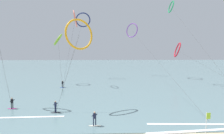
% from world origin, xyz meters
% --- Properties ---
extents(sea_water, '(400.00, 200.00, 0.08)m').
position_xyz_m(sea_water, '(0.00, 104.88, 0.04)').
color(sea_water, slate).
rests_on(sea_water, ground).
extents(surfer_charcoal, '(1.40, 0.73, 1.70)m').
position_xyz_m(surfer_charcoal, '(-8.16, 12.36, 0.82)').
color(surfer_charcoal, black).
rests_on(surfer_charcoal, ground).
extents(surfer_cobalt, '(1.40, 0.72, 1.70)m').
position_xyz_m(surfer_cobalt, '(-11.27, 32.58, 0.82)').
color(surfer_cobalt, '#2647B7').
rests_on(surfer_cobalt, ground).
extents(surfer_magenta, '(1.40, 0.67, 1.70)m').
position_xyz_m(surfer_magenta, '(-15.07, 14.62, 0.82)').
color(surfer_magenta, '#CC288E').
rests_on(surfer_magenta, ground).
extents(surfer_ivory, '(1.40, 0.70, 1.70)m').
position_xyz_m(surfer_ivory, '(-2.51, 7.10, 0.82)').
color(surfer_ivory, silver).
rests_on(surfer_ivory, ground).
extents(kite_amber, '(5.26, 3.62, 13.37)m').
position_xyz_m(kite_amber, '(-4.99, 14.22, 11.07)').
color(kite_amber, orange).
rests_on(kite_amber, ground).
extents(kite_navy, '(5.61, 20.63, 21.38)m').
position_xyz_m(kite_navy, '(-8.19, 51.85, 19.04)').
color(kite_navy, navy).
rests_on(kite_navy, ground).
extents(kite_crimson, '(3.07, 41.54, 11.71)m').
position_xyz_m(kite_crimson, '(22.36, 49.09, 9.24)').
color(kite_crimson, red).
rests_on(kite_crimson, ground).
extents(kite_violet, '(4.60, 53.30, 19.14)m').
position_xyz_m(kite_violet, '(8.88, 58.67, 16.46)').
color(kite_violet, purple).
rests_on(kite_violet, ground).
extents(kite_coral, '(3.56, 5.73, 18.97)m').
position_xyz_m(kite_coral, '(-8.57, 36.06, 16.81)').
color(kite_coral, '#EA7260').
rests_on(kite_coral, ground).
extents(kite_emerald, '(1.57, 32.65, 22.12)m').
position_xyz_m(kite_emerald, '(16.41, 38.25, 20.42)').
color(kite_emerald, '#199351').
rests_on(kite_emerald, ground).
extents(kite_lime, '(3.77, 8.26, 13.41)m').
position_xyz_m(kite_lime, '(-13.54, 38.82, 11.80)').
color(kite_lime, '#8CC62D').
rests_on(kite_lime, ground).
extents(beach_flag, '(0.47, 0.13, 2.74)m').
position_xyz_m(beach_flag, '(8.46, 3.09, 1.82)').
color(beach_flag, silver).
rests_on(beach_flag, ground).
extents(wave_crest_near, '(15.04, 1.95, 0.12)m').
position_xyz_m(wave_crest_near, '(10.41, 5.34, 0.06)').
color(wave_crest_near, white).
rests_on(wave_crest_near, ground).
extents(wave_crest_far, '(13.12, 0.91, 0.12)m').
position_xyz_m(wave_crest_far, '(-13.19, 10.45, 0.06)').
color(wave_crest_far, white).
rests_on(wave_crest_far, ground).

